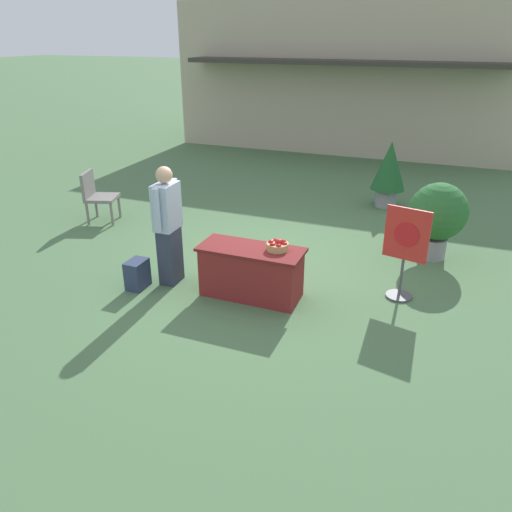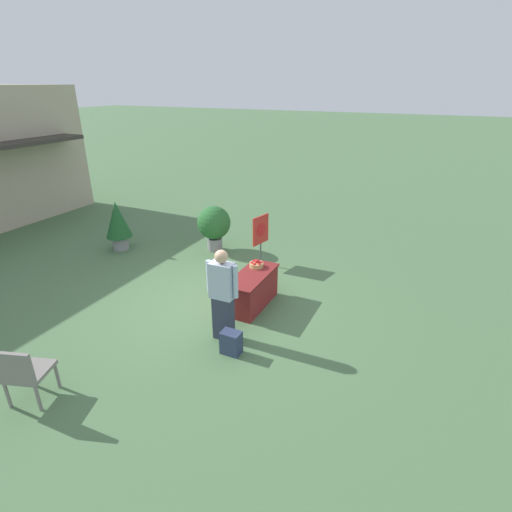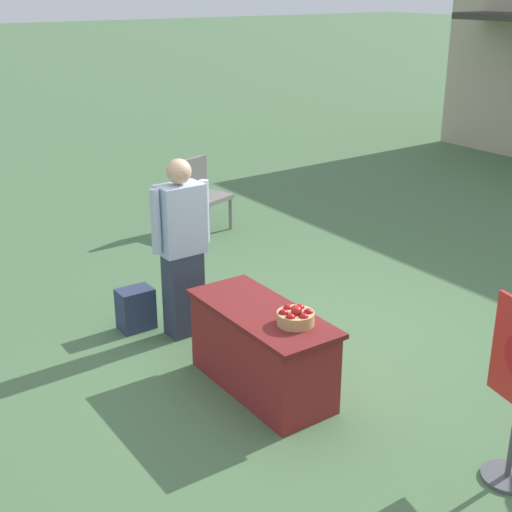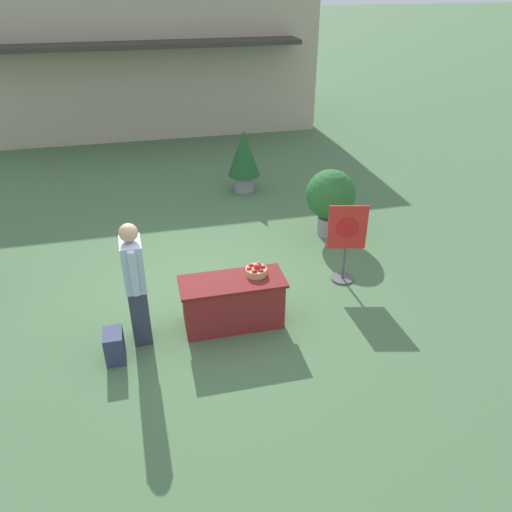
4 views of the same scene
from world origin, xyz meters
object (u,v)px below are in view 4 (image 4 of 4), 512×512
Objects in this scene: person_visitor at (136,283)px; poster_board at (346,240)px; display_table at (233,302)px; potted_plant_near_right at (244,157)px; backpack at (114,346)px; apple_basket at (256,270)px; potted_plant_near_left at (331,197)px.

person_visitor reaches higher than poster_board.
potted_plant_near_right is at bearing 76.02° from display_table.
person_visitor reaches higher than display_table.
poster_board is (1.94, 0.72, 0.35)m from display_table.
poster_board is at bearing 17.24° from backpack.
apple_basket is at bearing 11.49° from display_table.
apple_basket is at bearing -99.99° from potted_plant_near_right.
potted_plant_near_right reaches higher than display_table.
poster_board is 1.60m from potted_plant_near_left.
potted_plant_near_left is at bearing -65.42° from potted_plant_near_right.
apple_basket is 0.24× the size of potted_plant_near_left.
potted_plant_near_left reaches higher than backpack.
person_visitor is 0.84m from backpack.
display_table is 1.05× the size of potted_plant_near_right.
display_table is 0.83× the size of person_visitor.
backpack is (-1.61, -0.39, -0.15)m from display_table.
person_visitor is 4.13× the size of backpack.
apple_basket is at bearing 13.10° from backpack.
potted_plant_near_right is at bearing -156.13° from poster_board.
poster_board is 1.04× the size of potted_plant_near_left.
backpack is at bearing -118.72° from potted_plant_near_right.
potted_plant_near_right reaches higher than backpack.
potted_plant_near_left is at bearing 31.60° from person_visitor.
backpack is 3.75m from poster_board.
potted_plant_near_left is (3.88, 2.67, 0.55)m from backpack.
person_visitor is at bearing -178.28° from display_table.
potted_plant_near_left reaches higher than apple_basket.
potted_plant_near_left is (3.53, 2.32, -0.13)m from person_visitor.
potted_plant_near_right is (-0.77, 3.97, 0.07)m from poster_board.
person_visitor reaches higher than apple_basket.
potted_plant_near_right is (2.78, 5.08, 0.58)m from backpack.
backpack is at bearing -145.52° from potted_plant_near_left.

